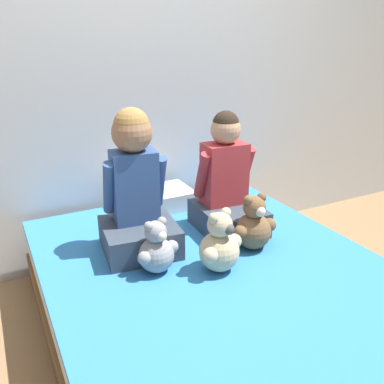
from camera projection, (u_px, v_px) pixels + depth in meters
ground_plane at (219, 338)px, 1.99m from camera, size 14.00×14.00×0.00m
wall_behind_bed at (133, 60)px, 2.41m from camera, size 8.00×0.06×2.50m
bed at (220, 305)px, 1.92m from camera, size 1.52×1.94×0.39m
child_on_left at (136, 193)px, 1.94m from camera, size 0.39×0.38×0.70m
child_on_right at (226, 186)px, 2.18m from camera, size 0.34×0.40×0.64m
teddy_bear_held_by_left_child at (157, 250)px, 1.80m from camera, size 0.21×0.16×0.26m
teddy_bear_held_by_right_child at (254, 226)px, 2.00m from camera, size 0.24×0.18×0.29m
teddy_bear_between_children at (220, 245)px, 1.81m from camera, size 0.23×0.18×0.29m
pillow_at_headboard at (154, 200)px, 2.49m from camera, size 0.46×0.28×0.11m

